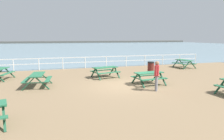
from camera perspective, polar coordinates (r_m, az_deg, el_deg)
ground_plane at (r=12.84m, az=3.12°, el=-4.66°), size 30.00×24.00×0.20m
sea_band at (r=64.67m, az=-13.19°, el=6.25°), size 142.00×90.00×0.01m
distant_shoreline at (r=107.59m, az=-14.76°, el=7.23°), size 142.00×6.00×1.80m
seaward_railing at (r=20.05m, az=-4.47°, el=2.78°), size 23.07×0.07×1.08m
picnic_table_near_right at (r=15.15m, az=-1.89°, el=0.10°), size 2.09×1.88×0.80m
picnic_table_far_right at (r=21.12m, az=19.28°, el=2.15°), size 1.68×1.93×0.80m
picnic_table_seaward at (r=13.14m, az=10.13°, el=-1.42°), size 1.96×1.72×0.80m
picnic_table_corner at (r=13.09m, az=-19.88°, el=-1.87°), size 1.72×1.96×0.80m
visitor at (r=11.57m, az=12.22°, el=-1.07°), size 0.38×0.45×1.66m
litter_bin at (r=17.24m, az=10.64°, el=0.70°), size 0.55×0.55×0.95m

